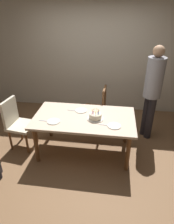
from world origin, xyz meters
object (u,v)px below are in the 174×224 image
at_px(person_guest, 153,88).
at_px(plate_near_celebrant, 54,121).
at_px(chair_upholstered, 17,121).
at_px(plate_far_side, 81,110).
at_px(plate_near_guest, 114,126).
at_px(chair_spindle_back, 96,109).
at_px(dining_table, 84,121).
at_px(birthday_cake, 95,116).

bearing_deg(person_guest, plate_near_celebrant, -151.83).
bearing_deg(chair_upholstered, plate_far_side, 10.57).
bearing_deg(plate_far_side, person_guest, 19.57).
distance_m(plate_near_guest, chair_upholstered, 1.78).
distance_m(plate_far_side, chair_spindle_back, 0.68).
bearing_deg(dining_table, plate_near_celebrant, -155.27).
distance_m(birthday_cake, chair_upholstered, 1.46).
relative_size(birthday_cake, plate_far_side, 1.27).
bearing_deg(chair_spindle_back, person_guest, -7.24).
bearing_deg(chair_upholstered, plate_near_celebrant, -15.71).
relative_size(plate_near_celebrant, plate_near_guest, 1.00).
height_order(birthday_cake, plate_near_guest, birthday_cake).
height_order(birthday_cake, plate_far_side, birthday_cake).
relative_size(birthday_cake, chair_upholstered, 0.29).
relative_size(plate_far_side, plate_near_guest, 1.00).
xyz_separation_m(plate_far_side, plate_near_guest, (0.60, -0.43, 0.00)).
height_order(dining_table, birthday_cake, birthday_cake).
relative_size(dining_table, plate_far_side, 7.79).
bearing_deg(person_guest, birthday_cake, -144.57).
relative_size(dining_table, birthday_cake, 6.12).
height_order(plate_near_guest, chair_spindle_back, chair_spindle_back).
distance_m(plate_far_side, chair_upholstered, 1.20).
bearing_deg(chair_spindle_back, chair_upholstered, -149.67).
bearing_deg(plate_near_guest, plate_far_side, 144.11).
relative_size(dining_table, person_guest, 0.94).
distance_m(birthday_cake, plate_near_guest, 0.37).
height_order(dining_table, plate_far_side, plate_far_side).
height_order(birthday_cake, person_guest, person_guest).
bearing_deg(plate_near_celebrant, chair_spindle_back, 59.77).
relative_size(plate_near_celebrant, chair_spindle_back, 0.23).
xyz_separation_m(plate_near_celebrant, plate_far_side, (0.39, 0.43, 0.00)).
distance_m(plate_near_guest, person_guest, 1.15).
bearing_deg(plate_near_guest, person_guest, 53.08).
bearing_deg(person_guest, plate_near_guest, -126.92).
distance_m(plate_near_celebrant, plate_far_side, 0.58).
distance_m(chair_spindle_back, chair_upholstered, 1.59).
bearing_deg(birthday_cake, dining_table, 170.44).
xyz_separation_m(dining_table, person_guest, (1.18, 0.67, 0.40)).
bearing_deg(birthday_cake, plate_far_side, 138.34).
height_order(plate_near_celebrant, plate_far_side, same).
xyz_separation_m(birthday_cake, chair_spindle_back, (-0.07, 0.83, -0.31)).
xyz_separation_m(dining_table, plate_near_guest, (0.51, -0.22, 0.09)).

